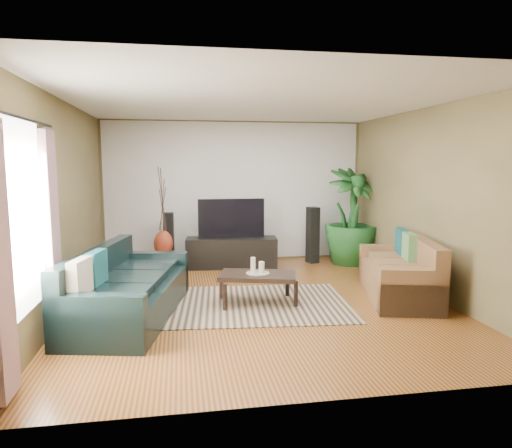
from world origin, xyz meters
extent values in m
plane|color=#8F5C25|center=(0.00, 0.00, 0.00)|extent=(5.50, 5.50, 0.00)
plane|color=white|center=(0.00, 0.00, 2.70)|extent=(5.50, 5.50, 0.00)
plane|color=brown|center=(0.00, 2.75, 1.35)|extent=(5.00, 0.00, 5.00)
plane|color=brown|center=(0.00, -2.75, 1.35)|extent=(5.00, 0.00, 5.00)
plane|color=brown|center=(-2.50, 0.00, 1.35)|extent=(0.00, 5.50, 5.50)
plane|color=brown|center=(2.50, 0.00, 1.35)|extent=(0.00, 5.50, 5.50)
plane|color=white|center=(0.00, 2.74, 1.35)|extent=(4.90, 0.00, 4.90)
plane|color=white|center=(-2.48, -1.60, 1.40)|extent=(0.00, 1.80, 1.80)
cube|color=gray|center=(-2.43, -0.85, 1.15)|extent=(0.08, 0.35, 2.20)
cylinder|color=black|center=(-2.43, -1.60, 2.30)|extent=(0.03, 1.90, 0.03)
cube|color=black|center=(-1.68, -0.39, 0.42)|extent=(1.46, 2.50, 0.85)
cube|color=brown|center=(1.99, -0.14, 0.42)|extent=(1.25, 1.98, 0.85)
cube|color=#9D815C|center=(-0.09, -0.15, 0.01)|extent=(2.69, 2.01, 0.01)
cube|color=black|center=(-0.03, -0.13, 0.21)|extent=(1.13, 0.80, 0.42)
cylinder|color=gray|center=(-0.03, -0.13, 0.42)|extent=(0.32, 0.32, 0.01)
cylinder|color=beige|center=(-0.09, -0.10, 0.53)|extent=(0.07, 0.07, 0.20)
cylinder|color=white|center=(0.01, -0.17, 0.51)|extent=(0.07, 0.07, 0.16)
cylinder|color=white|center=(0.04, -0.07, 0.50)|extent=(0.07, 0.07, 0.13)
cube|color=black|center=(-0.14, 2.10, 0.27)|extent=(1.68, 0.65, 0.55)
cube|color=black|center=(-0.14, 2.12, 0.90)|extent=(1.20, 0.07, 0.71)
cube|color=black|center=(-1.26, 2.23, 0.51)|extent=(0.19, 0.21, 1.01)
cube|color=black|center=(1.44, 2.25, 0.54)|extent=(0.23, 0.25, 1.07)
imported|color=#184A1B|center=(2.13, 2.05, 0.91)|extent=(1.30, 1.30, 1.81)
cylinder|color=black|center=(2.13, 2.05, 0.13)|extent=(0.33, 0.33, 0.26)
cube|color=#979794|center=(-1.35, 1.86, 0.18)|extent=(0.40, 0.40, 0.36)
ellipsoid|color=maroon|center=(-1.35, 1.86, 0.52)|extent=(0.32, 0.32, 0.45)
cube|color=brown|center=(-2.25, 0.76, 0.28)|extent=(0.66, 0.66, 0.56)
camera|label=1|loc=(-1.04, -6.06, 1.90)|focal=32.00mm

